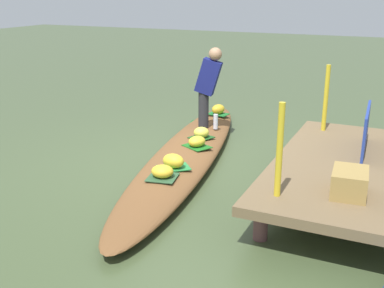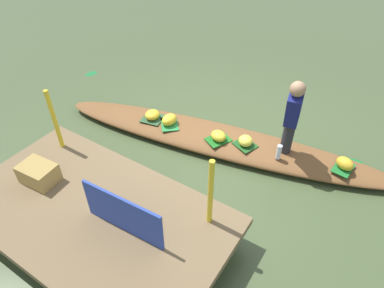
{
  "view_description": "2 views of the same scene",
  "coord_description": "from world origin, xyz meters",
  "px_view_note": "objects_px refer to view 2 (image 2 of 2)",
  "views": [
    {
      "loc": [
        5.64,
        2.68,
        2.3
      ],
      "look_at": [
        0.3,
        0.23,
        0.39
      ],
      "focal_mm": 44.81,
      "sensor_mm": 36.0,
      "label": 1
    },
    {
      "loc": [
        -1.99,
        3.82,
        3.56
      ],
      "look_at": [
        0.15,
        0.5,
        0.29
      ],
      "focal_mm": 32.24,
      "sensor_mm": 36.0,
      "label": 2
    }
  ],
  "objects_px": {
    "banana_bunch_1": "(169,120)",
    "banana_bunch_4": "(152,115)",
    "produce_crate": "(39,173)",
    "banana_bunch_3": "(246,141)",
    "vendor_person": "(293,114)",
    "water_bottle": "(279,152)",
    "banana_bunch_0": "(345,163)",
    "vendor_boat": "(217,139)",
    "banana_bunch_2": "(218,136)",
    "market_banner": "(123,214)"
  },
  "relations": [
    {
      "from": "banana_bunch_1",
      "to": "banana_bunch_4",
      "type": "distance_m",
      "value": 0.33
    },
    {
      "from": "banana_bunch_4",
      "to": "produce_crate",
      "type": "relative_size",
      "value": 0.59
    },
    {
      "from": "banana_bunch_3",
      "to": "vendor_person",
      "type": "xyz_separation_m",
      "value": [
        -0.56,
        -0.14,
        0.62
      ]
    },
    {
      "from": "produce_crate",
      "to": "water_bottle",
      "type": "bearing_deg",
      "value": -135.06
    },
    {
      "from": "vendor_person",
      "to": "produce_crate",
      "type": "xyz_separation_m",
      "value": [
        2.31,
        2.42,
        -0.35
      ]
    },
    {
      "from": "banana_bunch_0",
      "to": "banana_bunch_3",
      "type": "height_order",
      "value": "banana_bunch_0"
    },
    {
      "from": "banana_bunch_0",
      "to": "banana_bunch_3",
      "type": "xyz_separation_m",
      "value": [
        1.38,
        0.29,
        -0.01
      ]
    },
    {
      "from": "vendor_boat",
      "to": "water_bottle",
      "type": "relative_size",
      "value": 23.58
    },
    {
      "from": "vendor_boat",
      "to": "water_bottle",
      "type": "distance_m",
      "value": 1.04
    },
    {
      "from": "vendor_person",
      "to": "vendor_boat",
      "type": "bearing_deg",
      "value": 6.92
    },
    {
      "from": "banana_bunch_3",
      "to": "vendor_boat",
      "type": "bearing_deg",
      "value": -1.12
    },
    {
      "from": "banana_bunch_2",
      "to": "banana_bunch_3",
      "type": "height_order",
      "value": "banana_bunch_3"
    },
    {
      "from": "vendor_boat",
      "to": "banana_bunch_4",
      "type": "distance_m",
      "value": 1.15
    },
    {
      "from": "banana_bunch_1",
      "to": "vendor_person",
      "type": "distance_m",
      "value": 1.97
    },
    {
      "from": "banana_bunch_1",
      "to": "banana_bunch_0",
      "type": "bearing_deg",
      "value": -169.89
    },
    {
      "from": "banana_bunch_4",
      "to": "vendor_person",
      "type": "xyz_separation_m",
      "value": [
        -2.17,
        -0.35,
        0.63
      ]
    },
    {
      "from": "banana_bunch_1",
      "to": "banana_bunch_4",
      "type": "bearing_deg",
      "value": 4.19
    },
    {
      "from": "vendor_person",
      "to": "banana_bunch_4",
      "type": "bearing_deg",
      "value": 9.17
    },
    {
      "from": "market_banner",
      "to": "banana_bunch_3",
      "type": "bearing_deg",
      "value": -101.77
    },
    {
      "from": "vendor_boat",
      "to": "banana_bunch_0",
      "type": "relative_size",
      "value": 21.85
    },
    {
      "from": "water_bottle",
      "to": "produce_crate",
      "type": "relative_size",
      "value": 0.53
    },
    {
      "from": "banana_bunch_0",
      "to": "produce_crate",
      "type": "relative_size",
      "value": 0.57
    },
    {
      "from": "banana_bunch_2",
      "to": "banana_bunch_4",
      "type": "bearing_deg",
      "value": 4.81
    },
    {
      "from": "banana_bunch_1",
      "to": "banana_bunch_4",
      "type": "relative_size",
      "value": 1.06
    },
    {
      "from": "vendor_boat",
      "to": "produce_crate",
      "type": "distance_m",
      "value": 2.65
    },
    {
      "from": "vendor_boat",
      "to": "market_banner",
      "type": "relative_size",
      "value": 5.5
    },
    {
      "from": "banana_bunch_0",
      "to": "vendor_person",
      "type": "relative_size",
      "value": 0.2
    },
    {
      "from": "banana_bunch_3",
      "to": "water_bottle",
      "type": "distance_m",
      "value": 0.53
    },
    {
      "from": "banana_bunch_3",
      "to": "water_bottle",
      "type": "relative_size",
      "value": 0.96
    },
    {
      "from": "vendor_boat",
      "to": "banana_bunch_4",
      "type": "xyz_separation_m",
      "value": [
        1.11,
        0.22,
        0.19
      ]
    },
    {
      "from": "banana_bunch_4",
      "to": "water_bottle",
      "type": "xyz_separation_m",
      "value": [
        -2.13,
        -0.2,
        0.04
      ]
    },
    {
      "from": "banana_bunch_0",
      "to": "banana_bunch_3",
      "type": "relative_size",
      "value": 1.12
    },
    {
      "from": "banana_bunch_3",
      "to": "market_banner",
      "type": "xyz_separation_m",
      "value": [
        0.35,
        2.27,
        0.41
      ]
    },
    {
      "from": "banana_bunch_1",
      "to": "produce_crate",
      "type": "relative_size",
      "value": 0.63
    },
    {
      "from": "banana_bunch_4",
      "to": "market_banner",
      "type": "height_order",
      "value": "market_banner"
    },
    {
      "from": "vendor_boat",
      "to": "water_bottle",
      "type": "height_order",
      "value": "water_bottle"
    },
    {
      "from": "banana_bunch_1",
      "to": "banana_bunch_4",
      "type": "xyz_separation_m",
      "value": [
        0.33,
        0.02,
        -0.01
      ]
    },
    {
      "from": "vendor_boat",
      "to": "vendor_person",
      "type": "relative_size",
      "value": 4.38
    },
    {
      "from": "banana_bunch_2",
      "to": "banana_bunch_4",
      "type": "height_order",
      "value": "same"
    },
    {
      "from": "banana_bunch_0",
      "to": "produce_crate",
      "type": "bearing_deg",
      "value": 39.35
    },
    {
      "from": "banana_bunch_1",
      "to": "produce_crate",
      "type": "distance_m",
      "value": 2.16
    },
    {
      "from": "market_banner",
      "to": "produce_crate",
      "type": "height_order",
      "value": "market_banner"
    },
    {
      "from": "banana_bunch_3",
      "to": "market_banner",
      "type": "bearing_deg",
      "value": 81.2
    },
    {
      "from": "vendor_boat",
      "to": "banana_bunch_2",
      "type": "relative_size",
      "value": 21.31
    },
    {
      "from": "banana_bunch_2",
      "to": "produce_crate",
      "type": "bearing_deg",
      "value": 58.25
    },
    {
      "from": "banana_bunch_0",
      "to": "banana_bunch_4",
      "type": "height_order",
      "value": "banana_bunch_0"
    },
    {
      "from": "banana_bunch_3",
      "to": "produce_crate",
      "type": "bearing_deg",
      "value": 52.56
    },
    {
      "from": "banana_bunch_1",
      "to": "produce_crate",
      "type": "bearing_deg",
      "value": 77.32
    },
    {
      "from": "banana_bunch_3",
      "to": "banana_bunch_4",
      "type": "bearing_deg",
      "value": 7.54
    },
    {
      "from": "vendor_person",
      "to": "market_banner",
      "type": "xyz_separation_m",
      "value": [
        0.92,
        2.41,
        -0.21
      ]
    }
  ]
}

